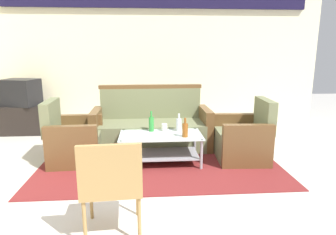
{
  "coord_description": "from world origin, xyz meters",
  "views": [
    {
      "loc": [
        -0.25,
        -3.0,
        1.51
      ],
      "look_at": [
        0.03,
        0.78,
        0.65
      ],
      "focal_mm": 31.76,
      "sensor_mm": 36.0,
      "label": 1
    }
  ],
  "objects_px": {
    "cup": "(164,127)",
    "armchair_right": "(244,140)",
    "couch": "(152,128)",
    "television": "(21,92)",
    "bottle_green": "(151,124)",
    "bottle_clear": "(179,124)",
    "bottle_brown": "(185,130)",
    "armchair_left": "(74,141)",
    "tv_stand": "(24,119)",
    "wicker_chair": "(112,181)",
    "coffee_table": "(161,144)"
  },
  "relations": [
    {
      "from": "cup",
      "to": "armchair_right",
      "type": "bearing_deg",
      "value": -5.4
    },
    {
      "from": "couch",
      "to": "television",
      "type": "height_order",
      "value": "television"
    },
    {
      "from": "bottle_green",
      "to": "bottle_clear",
      "type": "xyz_separation_m",
      "value": [
        0.38,
        -0.02,
        -0.01
      ]
    },
    {
      "from": "bottle_brown",
      "to": "bottle_clear",
      "type": "relative_size",
      "value": 1.02
    },
    {
      "from": "armchair_left",
      "to": "cup",
      "type": "bearing_deg",
      "value": 87.66
    },
    {
      "from": "couch",
      "to": "cup",
      "type": "xyz_separation_m",
      "value": [
        0.17,
        -0.51,
        0.14
      ]
    },
    {
      "from": "armchair_left",
      "to": "cup",
      "type": "relative_size",
      "value": 8.5
    },
    {
      "from": "cup",
      "to": "tv_stand",
      "type": "xyz_separation_m",
      "value": [
        -2.52,
        1.55,
        -0.2
      ]
    },
    {
      "from": "wicker_chair",
      "to": "bottle_brown",
      "type": "bearing_deg",
      "value": 58.23
    },
    {
      "from": "bottle_brown",
      "to": "bottle_green",
      "type": "bearing_deg",
      "value": 143.56
    },
    {
      "from": "couch",
      "to": "bottle_green",
      "type": "xyz_separation_m",
      "value": [
        -0.01,
        -0.5,
        0.2
      ]
    },
    {
      "from": "bottle_green",
      "to": "tv_stand",
      "type": "distance_m",
      "value": 2.82
    },
    {
      "from": "bottle_brown",
      "to": "tv_stand",
      "type": "bearing_deg",
      "value": 146.05
    },
    {
      "from": "couch",
      "to": "tv_stand",
      "type": "bearing_deg",
      "value": -24.6
    },
    {
      "from": "bottle_clear",
      "to": "couch",
      "type": "bearing_deg",
      "value": 125.6
    },
    {
      "from": "wicker_chair",
      "to": "coffee_table",
      "type": "bearing_deg",
      "value": 69.97
    },
    {
      "from": "couch",
      "to": "armchair_right",
      "type": "relative_size",
      "value": 2.13
    },
    {
      "from": "armchair_right",
      "to": "bottle_green",
      "type": "xyz_separation_m",
      "value": [
        -1.29,
        0.11,
        0.23
      ]
    },
    {
      "from": "bottle_clear",
      "to": "television",
      "type": "relative_size",
      "value": 0.35
    },
    {
      "from": "bottle_brown",
      "to": "bottle_clear",
      "type": "distance_m",
      "value": 0.3
    },
    {
      "from": "cup",
      "to": "wicker_chair",
      "type": "xyz_separation_m",
      "value": [
        -0.53,
        -1.78,
        0.03
      ]
    },
    {
      "from": "bottle_brown",
      "to": "cup",
      "type": "height_order",
      "value": "bottle_brown"
    },
    {
      "from": "armchair_left",
      "to": "wicker_chair",
      "type": "height_order",
      "value": "armchair_left"
    },
    {
      "from": "bottle_brown",
      "to": "wicker_chair",
      "type": "distance_m",
      "value": 1.66
    },
    {
      "from": "coffee_table",
      "to": "wicker_chair",
      "type": "distance_m",
      "value": 1.69
    },
    {
      "from": "coffee_table",
      "to": "armchair_left",
      "type": "bearing_deg",
      "value": 171.89
    },
    {
      "from": "couch",
      "to": "coffee_table",
      "type": "distance_m",
      "value": 0.69
    },
    {
      "from": "armchair_left",
      "to": "wicker_chair",
      "type": "xyz_separation_m",
      "value": [
        0.72,
        -1.77,
        0.21
      ]
    },
    {
      "from": "tv_stand",
      "to": "television",
      "type": "relative_size",
      "value": 1.14
    },
    {
      "from": "couch",
      "to": "television",
      "type": "xyz_separation_m",
      "value": [
        -2.35,
        1.05,
        0.44
      ]
    },
    {
      "from": "armchair_left",
      "to": "bottle_clear",
      "type": "distance_m",
      "value": 1.47
    },
    {
      "from": "cup",
      "to": "television",
      "type": "bearing_deg",
      "value": 148.3
    },
    {
      "from": "bottle_green",
      "to": "television",
      "type": "height_order",
      "value": "television"
    },
    {
      "from": "coffee_table",
      "to": "wicker_chair",
      "type": "height_order",
      "value": "wicker_chair"
    },
    {
      "from": "tv_stand",
      "to": "cup",
      "type": "bearing_deg",
      "value": -31.65
    },
    {
      "from": "couch",
      "to": "tv_stand",
      "type": "xyz_separation_m",
      "value": [
        -2.35,
        1.05,
        -0.06
      ]
    },
    {
      "from": "television",
      "to": "couch",
      "type": "bearing_deg",
      "value": 172.2
    },
    {
      "from": "bottle_brown",
      "to": "bottle_green",
      "type": "height_order",
      "value": "bottle_green"
    },
    {
      "from": "armchair_left",
      "to": "couch",
      "type": "bearing_deg",
      "value": 112.67
    },
    {
      "from": "couch",
      "to": "television",
      "type": "distance_m",
      "value": 2.62
    },
    {
      "from": "bottle_clear",
      "to": "wicker_chair",
      "type": "distance_m",
      "value": 1.91
    },
    {
      "from": "tv_stand",
      "to": "television",
      "type": "height_order",
      "value": "television"
    },
    {
      "from": "bottle_green",
      "to": "armchair_right",
      "type": "bearing_deg",
      "value": -4.81
    },
    {
      "from": "tv_stand",
      "to": "couch",
      "type": "bearing_deg",
      "value": -24.0
    },
    {
      "from": "television",
      "to": "coffee_table",
      "type": "bearing_deg",
      "value": 161.22
    },
    {
      "from": "couch",
      "to": "bottle_clear",
      "type": "bearing_deg",
      "value": 125.01
    },
    {
      "from": "wicker_chair",
      "to": "television",
      "type": "bearing_deg",
      "value": 117.25
    },
    {
      "from": "coffee_table",
      "to": "wicker_chair",
      "type": "relative_size",
      "value": 1.31
    },
    {
      "from": "armchair_right",
      "to": "bottle_green",
      "type": "bearing_deg",
      "value": 88.18
    },
    {
      "from": "armchair_right",
      "to": "bottle_green",
      "type": "distance_m",
      "value": 1.31
    }
  ]
}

